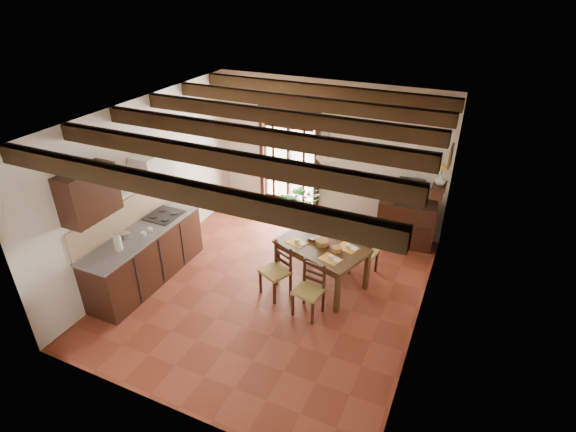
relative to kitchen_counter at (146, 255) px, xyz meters
The scene contains 25 objects.
ground_plane 2.10m from the kitchen_counter, 17.06° to the left, with size 5.00×5.00×0.00m, color brown.
room_shell 2.45m from the kitchen_counter, 17.06° to the left, with size 4.52×5.02×2.81m.
ceiling_beams 3.02m from the kitchen_counter, 17.06° to the left, with size 4.50×4.34×0.20m.
french_door 3.33m from the kitchen_counter, 69.23° to the left, with size 1.26×0.11×2.32m.
kitchen_counter is the anchor object (origin of this frame).
upper_cabinet 1.55m from the kitchen_counter, 99.72° to the right, with size 0.35×0.80×0.70m, color black.
range_hood 1.38m from the kitchen_counter, 99.79° to the left, with size 0.38×0.60×0.54m.
counter_items 0.49m from the kitchen_counter, 89.91° to the left, with size 0.50×1.43×0.25m.
dining_table 2.82m from the kitchen_counter, 21.97° to the left, with size 1.56×1.26×0.73m.
chair_near_left 2.14m from the kitchen_counter, 13.86° to the left, with size 0.52×0.52×0.87m.
chair_near_right 2.73m from the kitchen_counter, ahead, with size 0.44×0.42×0.84m.
chair_far_left 3.11m from the kitchen_counter, 35.79° to the left, with size 0.50×0.49×0.85m.
chair_far_right 3.54m from the kitchen_counter, 26.81° to the left, with size 0.45×0.43×0.85m.
table_setting 2.83m from the kitchen_counter, 21.97° to the left, with size 0.98×0.65×0.09m.
table_bowl 2.69m from the kitchen_counter, 26.13° to the left, with size 0.22×0.22×0.05m, color white.
sideboard 4.57m from the kitchen_counter, 38.21° to the left, with size 1.01×0.45×0.86m, color black.
crt_tv 4.60m from the kitchen_counter, 38.15° to the left, with size 0.48×0.44×0.40m.
fuse_box 4.80m from the kitchen_counter, 41.72° to the left, with size 0.25×0.03×0.32m, color white.
plant_pot 3.00m from the kitchen_counter, 55.58° to the left, with size 0.37×0.37×0.22m, color maroon.
potted_plant 2.98m from the kitchen_counter, 55.58° to the left, with size 2.00×1.71×2.23m, color #144C19.
wall_shelf 4.76m from the kitchen_counter, 28.25° to the left, with size 0.20×0.42×0.20m.
shelf_vase 4.80m from the kitchen_counter, 28.25° to the left, with size 0.15×0.15×0.15m, color #B2BFB2.
shelf_flowers 4.85m from the kitchen_counter, 28.25° to the left, with size 0.14×0.14×0.36m.
framed_picture 4.98m from the kitchen_counter, 27.77° to the left, with size 0.03×0.32×0.32m.
pendant_lamp 3.28m from the kitchen_counter, 23.83° to the left, with size 0.36×0.36×0.84m.
Camera 1 is at (2.60, -5.13, 4.51)m, focal length 28.00 mm.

